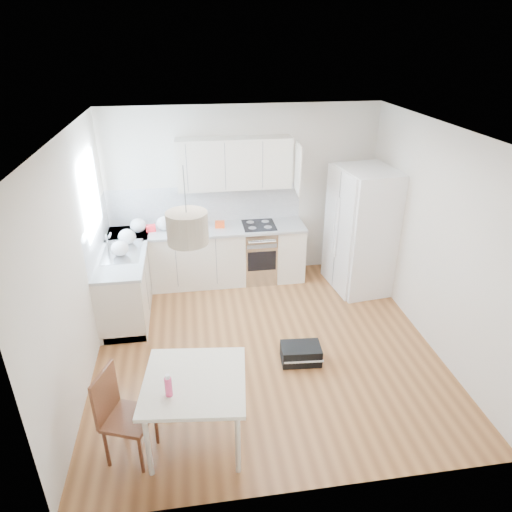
{
  "coord_description": "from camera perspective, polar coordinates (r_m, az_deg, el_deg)",
  "views": [
    {
      "loc": [
        -0.82,
        -4.69,
        3.61
      ],
      "look_at": [
        -0.06,
        0.4,
        1.09
      ],
      "focal_mm": 32.0,
      "sensor_mm": 36.0,
      "label": 1
    }
  ],
  "objects": [
    {
      "name": "dining_table",
      "position": [
        4.44,
        -7.66,
        -15.86
      ],
      "size": [
        1.04,
        1.04,
        0.74
      ],
      "rotation": [
        0.0,
        0.0,
        -0.11
      ],
      "color": "beige",
      "rests_on": "floor"
    },
    {
      "name": "cabinets_left",
      "position": [
        6.76,
        -15.84,
        -2.94
      ],
      "size": [
        0.6,
        1.8,
        0.88
      ],
      "primitive_type": "cube",
      "color": "silver",
      "rests_on": "floor"
    },
    {
      "name": "upper_cabinets",
      "position": [
        6.89,
        -2.73,
        11.48
      ],
      "size": [
        1.7,
        0.32,
        0.75
      ],
      "primitive_type": "cube",
      "color": "silver",
      "rests_on": "wall_back"
    },
    {
      "name": "grocery_bag_d",
      "position": [
        6.68,
        -15.82,
        2.34
      ],
      "size": [
        0.24,
        0.21,
        0.22
      ],
      "primitive_type": "ellipsoid",
      "color": "white",
      "rests_on": "counter_back"
    },
    {
      "name": "snack_orange",
      "position": [
        7.03,
        -4.54,
        3.96
      ],
      "size": [
        0.15,
        0.11,
        0.1
      ],
      "primitive_type": "cube",
      "rotation": [
        0.0,
        0.0,
        -0.11
      ],
      "color": "#ED4615",
      "rests_on": "counter_back"
    },
    {
      "name": "backsplash_left",
      "position": [
        6.49,
        -19.23,
        2.87
      ],
      "size": [
        0.01,
        1.8,
        0.58
      ],
      "primitive_type": "cube",
      "color": "white",
      "rests_on": "wall_left"
    },
    {
      "name": "snack_red",
      "position": [
        7.05,
        -13.03,
        3.4
      ],
      "size": [
        0.15,
        0.11,
        0.1
      ],
      "primitive_type": "cube",
      "rotation": [
        0.0,
        0.0,
        0.14
      ],
      "color": "red",
      "rests_on": "counter_back"
    },
    {
      "name": "grocery_bag_e",
      "position": [
        6.36,
        -16.65,
        0.93
      ],
      "size": [
        0.23,
        0.2,
        0.21
      ],
      "primitive_type": "ellipsoid",
      "color": "white",
      "rests_on": "counter_left"
    },
    {
      "name": "counter_left",
      "position": [
        6.56,
        -16.32,
        0.57
      ],
      "size": [
        0.64,
        1.82,
        0.04
      ],
      "primitive_type": "cube",
      "color": "#AEB1B3",
      "rests_on": "cabinets_left"
    },
    {
      "name": "grocery_bag_c",
      "position": [
        7.04,
        -8.31,
        4.48
      ],
      "size": [
        0.29,
        0.24,
        0.26
      ],
      "primitive_type": "ellipsoid",
      "color": "white",
      "rests_on": "counter_back"
    },
    {
      "name": "cabinets_back",
      "position": [
        7.23,
        -5.92,
        -0.06
      ],
      "size": [
        3.0,
        0.6,
        0.88
      ],
      "primitive_type": "cube",
      "color": "silver",
      "rests_on": "floor"
    },
    {
      "name": "wall_right",
      "position": [
        5.97,
        21.54,
        1.94
      ],
      "size": [
        0.0,
        4.2,
        4.2
      ],
      "primitive_type": "plane",
      "rotation": [
        1.57,
        0.0,
        -1.57
      ],
      "color": "silver",
      "rests_on": "floor"
    },
    {
      "name": "snack_yellow",
      "position": [
        7.02,
        -9.55,
        3.62
      ],
      "size": [
        0.17,
        0.15,
        0.1
      ],
      "primitive_type": "cube",
      "rotation": [
        0.0,
        0.0,
        -0.47
      ],
      "color": "#F4FF28",
      "rests_on": "counter_back"
    },
    {
      "name": "refrigerator",
      "position": [
        7.04,
        13.26,
        3.12
      ],
      "size": [
        1.0,
        1.04,
        1.89
      ],
      "primitive_type": null,
      "rotation": [
        0.0,
        0.0,
        0.12
      ],
      "color": "white",
      "rests_on": "floor"
    },
    {
      "name": "grocery_bag_b",
      "position": [
        7.03,
        -11.38,
        4.02
      ],
      "size": [
        0.24,
        0.2,
        0.21
      ],
      "primitive_type": "ellipsoid",
      "color": "white",
      "rests_on": "counter_back"
    },
    {
      "name": "backsplash_back",
      "position": [
        7.2,
        -6.33,
        6.47
      ],
      "size": [
        3.0,
        0.01,
        0.58
      ],
      "primitive_type": "cube",
      "color": "white",
      "rests_on": "wall_back"
    },
    {
      "name": "range_oven",
      "position": [
        7.3,
        0.36,
        0.35
      ],
      "size": [
        0.5,
        0.61,
        0.88
      ],
      "primitive_type": null,
      "color": "#B0B2B4",
      "rests_on": "floor"
    },
    {
      "name": "ceiling",
      "position": [
        4.85,
        1.4,
        15.26
      ],
      "size": [
        4.2,
        4.2,
        0.0
      ],
      "primitive_type": "plane",
      "rotation": [
        3.14,
        0.0,
        0.0
      ],
      "color": "white",
      "rests_on": "wall_back"
    },
    {
      "name": "window_glassblock",
      "position": [
        6.26,
        -19.96,
        7.23
      ],
      "size": [
        0.02,
        1.0,
        1.0
      ],
      "primitive_type": "cube",
      "color": "#BFE0F9",
      "rests_on": "wall_left"
    },
    {
      "name": "floor",
      "position": [
        5.98,
        1.12,
        -11.06
      ],
      "size": [
        4.2,
        4.2,
        0.0
      ],
      "primitive_type": "plane",
      "color": "brown",
      "rests_on": "ground"
    },
    {
      "name": "drink_bottle",
      "position": [
        4.2,
        -10.91,
        -15.56
      ],
      "size": [
        0.08,
        0.08,
        0.23
      ],
      "primitive_type": "cylinder",
      "rotation": [
        0.0,
        0.0,
        -0.35
      ],
      "color": "#E43F6F",
      "rests_on": "dining_table"
    },
    {
      "name": "gym_bag",
      "position": [
        5.69,
        5.62,
        -12.04
      ],
      "size": [
        0.5,
        0.35,
        0.22
      ],
      "primitive_type": "cube",
      "rotation": [
        0.0,
        0.0,
        -0.07
      ],
      "color": "black",
      "rests_on": "floor"
    },
    {
      "name": "dining_chair",
      "position": [
        4.55,
        -15.63,
        -18.79
      ],
      "size": [
        0.51,
        0.51,
        0.94
      ],
      "primitive_type": null,
      "rotation": [
        0.0,
        0.0,
        -0.36
      ],
      "color": "#482615",
      "rests_on": "floor"
    },
    {
      "name": "wall_back",
      "position": [
        7.21,
        -1.58,
        7.81
      ],
      "size": [
        4.2,
        0.0,
        4.2
      ],
      "primitive_type": "plane",
      "rotation": [
        1.57,
        0.0,
        0.0
      ],
      "color": "silver",
      "rests_on": "floor"
    },
    {
      "name": "pendant_lamp",
      "position": [
        3.78,
        -8.58,
        3.51
      ],
      "size": [
        0.45,
        0.45,
        0.27
      ],
      "primitive_type": "cylinder",
      "rotation": [
        0.0,
        0.0,
        0.38
      ],
      "color": "beige",
      "rests_on": "ceiling"
    },
    {
      "name": "wall_left",
      "position": [
        5.36,
        -21.46,
        -0.77
      ],
      "size": [
        0.0,
        4.2,
        4.2
      ],
      "primitive_type": "plane",
      "rotation": [
        1.57,
        0.0,
        1.57
      ],
      "color": "silver",
      "rests_on": "floor"
    },
    {
      "name": "grocery_bag_a",
      "position": [
        7.04,
        -14.53,
        3.71
      ],
      "size": [
        0.24,
        0.2,
        0.21
      ],
      "primitive_type": "ellipsoid",
      "color": "white",
      "rests_on": "counter_back"
    },
    {
      "name": "counter_back",
      "position": [
        7.04,
        -6.09,
        3.3
      ],
      "size": [
        3.02,
        0.64,
        0.04
      ],
      "primitive_type": "cube",
      "color": "#AEB1B3",
      "rests_on": "cabinets_back"
    },
    {
      "name": "sink",
      "position": [
        6.51,
        -16.38,
        0.51
      ],
      "size": [
        0.5,
        0.8,
        0.16
      ],
      "primitive_type": null,
      "color": "#B0B2B4",
      "rests_on": "counter_left"
    }
  ]
}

